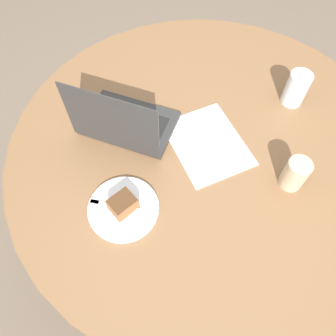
{
  "coord_description": "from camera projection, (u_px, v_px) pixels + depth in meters",
  "views": [
    {
      "loc": [
        0.25,
        -0.6,
        1.67
      ],
      "look_at": [
        -0.04,
        -0.17,
        0.81
      ],
      "focal_mm": 35.0,
      "sensor_mm": 36.0,
      "label": 1
    }
  ],
  "objects": [
    {
      "name": "paper_document",
      "position": [
        208.0,
        143.0,
        1.1
      ],
      "size": [
        0.36,
        0.34,
        0.0
      ],
      "rotation": [
        0.0,
        0.0,
        -0.56
      ],
      "color": "white",
      "rests_on": "dining_table"
    },
    {
      "name": "cake_slice",
      "position": [
        123.0,
        204.0,
        0.94
      ],
      "size": [
        0.08,
        0.09,
        0.05
      ],
      "rotation": [
        0.0,
        0.0,
        1.31
      ],
      "color": "brown",
      "rests_on": "plate"
    },
    {
      "name": "ground_plane",
      "position": [
        193.0,
        226.0,
        1.76
      ],
      "size": [
        12.0,
        12.0,
        0.0
      ],
      "primitive_type": "plane",
      "color": "#6B5B4C"
    },
    {
      "name": "water_glass",
      "position": [
        296.0,
        89.0,
        1.14
      ],
      "size": [
        0.08,
        0.08,
        0.12
      ],
      "color": "silver",
      "rests_on": "dining_table"
    },
    {
      "name": "fork",
      "position": [
        112.0,
        205.0,
        0.97
      ],
      "size": [
        0.17,
        0.08,
        0.0
      ],
      "rotation": [
        0.0,
        0.0,
        3.54
      ],
      "color": "silver",
      "rests_on": "plate"
    },
    {
      "name": "plate",
      "position": [
        124.0,
        209.0,
        0.97
      ],
      "size": [
        0.21,
        0.21,
        0.01
      ],
      "color": "silver",
      "rests_on": "dining_table"
    },
    {
      "name": "dining_table",
      "position": [
        204.0,
        162.0,
        1.2
      ],
      "size": [
        1.34,
        1.34,
        0.77
      ],
      "color": "brown",
      "rests_on": "ground_plane"
    },
    {
      "name": "laptop",
      "position": [
        125.0,
        123.0,
        1.08
      ],
      "size": [
        0.35,
        0.27,
        0.25
      ],
      "rotation": [
        0.0,
        0.0,
        6.52
      ],
      "color": "#2D2D2D",
      "rests_on": "dining_table"
    },
    {
      "name": "coffee_glass",
      "position": [
        295.0,
        174.0,
        0.98
      ],
      "size": [
        0.07,
        0.07,
        0.11
      ],
      "color": "#C6AD89",
      "rests_on": "dining_table"
    }
  ]
}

